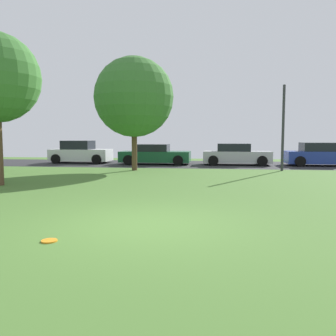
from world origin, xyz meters
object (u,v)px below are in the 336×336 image
(parked_car_blue, at_px, (322,155))
(street_lamp_post, at_px, (283,128))
(frisbee_disc, at_px, (49,241))
(parked_car_green, at_px, (155,155))
(parked_car_silver, at_px, (236,155))
(oak_tree_center, at_px, (134,97))
(parked_car_white, at_px, (80,153))

(parked_car_blue, distance_m, street_lamp_post, 5.05)
(frisbee_disc, height_order, street_lamp_post, street_lamp_post)
(parked_car_green, distance_m, parked_car_silver, 5.29)
(parked_car_silver, relative_size, parked_car_blue, 0.95)
(parked_car_silver, height_order, street_lamp_post, street_lamp_post)
(oak_tree_center, xyz_separation_m, street_lamp_post, (7.82, 0.81, -1.63))
(parked_car_silver, bearing_deg, parked_car_white, 178.52)
(oak_tree_center, relative_size, parked_car_white, 1.48)
(parked_car_green, xyz_separation_m, street_lamp_post, (7.48, -3.51, 1.64))
(parked_car_silver, xyz_separation_m, street_lamp_post, (2.19, -3.66, 1.62))
(frisbee_disc, bearing_deg, parked_car_green, 93.82)
(parked_car_green, bearing_deg, parked_car_blue, 0.87)
(parked_car_silver, distance_m, parked_car_blue, 5.28)
(frisbee_disc, xyz_separation_m, parked_car_white, (-6.42, 17.44, 0.68))
(oak_tree_center, bearing_deg, frisbee_disc, -83.35)
(oak_tree_center, xyz_separation_m, parked_car_white, (-4.94, 4.74, -3.19))
(parked_car_white, height_order, parked_car_green, parked_car_white)
(parked_car_green, relative_size, street_lamp_post, 1.02)
(parked_car_green, height_order, parked_car_silver, parked_car_silver)
(oak_tree_center, relative_size, parked_car_blue, 1.33)
(frisbee_disc, relative_size, parked_car_blue, 0.06)
(parked_car_silver, height_order, parked_car_blue, parked_car_blue)
(oak_tree_center, xyz_separation_m, frisbee_disc, (1.48, -12.70, -3.87))
(parked_car_green, xyz_separation_m, parked_car_blue, (10.57, 0.16, 0.05))
(oak_tree_center, relative_size, parked_car_silver, 1.41)
(oak_tree_center, height_order, parked_car_white, oak_tree_center)
(parked_car_white, relative_size, parked_car_silver, 0.95)
(oak_tree_center, distance_m, street_lamp_post, 8.03)
(street_lamp_post, bearing_deg, parked_car_white, 162.85)
(street_lamp_post, bearing_deg, parked_car_silver, 120.87)
(frisbee_disc, distance_m, parked_car_green, 17.06)
(frisbee_disc, relative_size, parked_car_white, 0.07)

